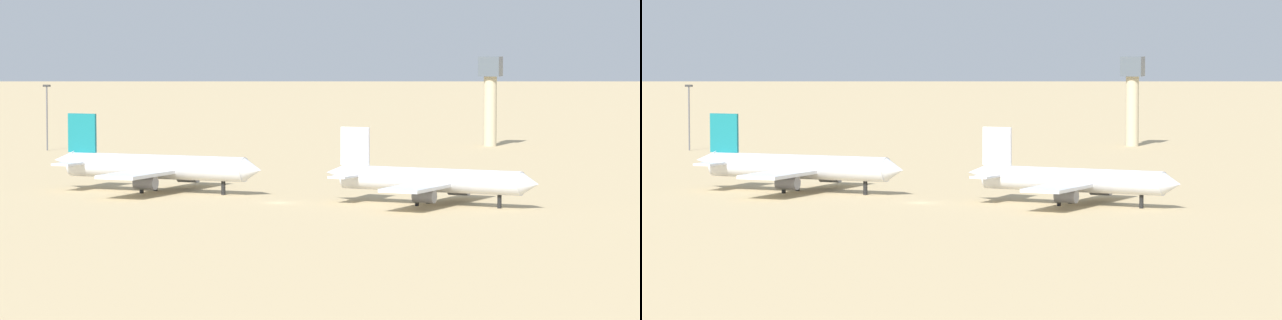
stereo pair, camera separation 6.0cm
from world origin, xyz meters
The scene contains 6 objects.
ground centered at (0.00, 0.00, 0.00)m, with size 4000.00×4000.00×0.00m, color tan.
ridge_far_west centered at (-458.21, 943.48, 32.16)m, with size 254.39×214.12×64.33m, color slate.
parked_jet_teal_2 centered at (-26.89, 11.85, 4.44)m, with size 41.01×34.67×13.54m.
parked_jet_white_3 centered at (24.45, 3.62, 4.05)m, with size 37.32×31.78×12.35m.
control_tower centered at (3.91, 152.21, 13.28)m, with size 5.20×5.20×22.00m.
light_pole_mid centered at (-93.06, 105.62, 9.00)m, with size 1.80×0.50×15.58m.
Camera 2 is at (91.67, -274.27, 28.06)m, focal length 99.32 mm.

